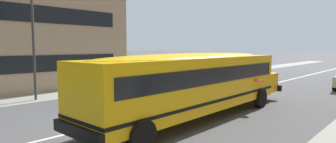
# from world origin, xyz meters

# --- Properties ---
(ground_plane) EXTENTS (400.00, 400.00, 0.00)m
(ground_plane) POSITION_xyz_m (0.00, 0.00, 0.00)
(ground_plane) COLOR #4C4C4F
(sidewalk_far) EXTENTS (120.00, 3.00, 0.01)m
(sidewalk_far) POSITION_xyz_m (0.00, 7.89, 0.01)
(sidewalk_far) COLOR gray
(sidewalk_far) RESTS_ON ground_plane
(lane_centreline) EXTENTS (110.00, 0.16, 0.01)m
(lane_centreline) POSITION_xyz_m (0.00, 0.00, 0.00)
(lane_centreline) COLOR silver
(lane_centreline) RESTS_ON ground_plane
(school_bus) EXTENTS (12.30, 2.91, 2.75)m
(school_bus) POSITION_xyz_m (3.00, -1.92, 1.63)
(school_bus) COLOR yellow
(school_bus) RESTS_ON ground_plane
(parked_car_silver_under_tree) EXTENTS (3.95, 1.97, 1.64)m
(parked_car_silver_under_tree) POSITION_xyz_m (12.93, 5.42, 0.84)
(parked_car_silver_under_tree) COLOR #B7BABF
(parked_car_silver_under_tree) RESTS_ON ground_plane
(parked_car_grey_end_of_row) EXTENTS (3.96, 2.00, 1.64)m
(parked_car_grey_end_of_row) POSITION_xyz_m (22.97, 5.43, 0.84)
(parked_car_grey_end_of_row) COLOR gray
(parked_car_grey_end_of_row) RESTS_ON ground_plane
(street_lamp) EXTENTS (0.44, 0.44, 6.80)m
(street_lamp) POSITION_xyz_m (0.02, 7.19, 4.31)
(street_lamp) COLOR #38383D
(street_lamp) RESTS_ON ground_plane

